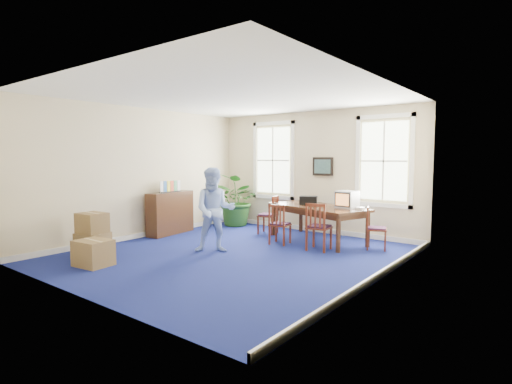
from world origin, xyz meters
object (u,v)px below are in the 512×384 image
Objects in this scene: conference_table at (317,223)px; chair_near_left at (280,224)px; cardboard_boxes at (104,233)px; potted_plant at (238,200)px; man at (215,210)px; credenza at (170,213)px; crt_tv at (347,199)px.

conference_table is 0.98m from chair_near_left.
potted_plant is at bearing 91.25° from cardboard_boxes.
man is (-0.64, -1.48, 0.42)m from chair_near_left.
conference_table is at bearing 22.68° from man.
potted_plant is at bearing 80.63° from man.
chair_near_left is 1.67m from man.
credenza is at bearing 120.84° from man.
crt_tv is 5.30m from cardboard_boxes.
potted_plant reaches higher than crt_tv.
credenza is (-2.94, -0.73, 0.08)m from chair_near_left.
cardboard_boxes is at bearing 44.15° from chair_near_left.
potted_plant is (-2.85, 0.43, 0.34)m from conference_table.
cardboard_boxes is at bearing -176.60° from man.
cardboard_boxes is at bearing -80.80° from credenza.
chair_near_left is at bearing 6.61° from credenza.
man reaches higher than potted_plant.
crt_tv is 0.31× the size of potted_plant.
potted_plant is (-1.70, 2.75, -0.13)m from man.
credenza is (-2.30, 0.75, -0.34)m from man.
potted_plant is (0.60, 2.00, 0.21)m from credenza.
chair_near_left is at bearing -102.73° from conference_table.
man is (-1.15, -2.32, 0.47)m from conference_table.
crt_tv is 1.62m from chair_near_left.
chair_near_left reaches higher than conference_table.
conference_table is at bearing 17.16° from credenza.
chair_near_left is (-1.23, -0.90, -0.57)m from crt_tv.
chair_near_left is 0.61× the size of potted_plant.
credenza is at bearing -137.25° from conference_table.
crt_tv is at bearing -6.02° from potted_plant.
potted_plant is at bearing -38.03° from chair_near_left.
conference_table is at bearing 54.78° from cardboard_boxes.
man is (-1.87, -2.38, -0.14)m from crt_tv.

